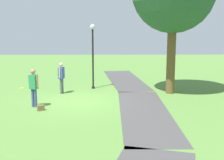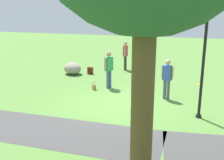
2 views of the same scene
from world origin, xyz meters
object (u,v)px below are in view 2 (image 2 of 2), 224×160
Objects in this scene: lawn_boulder at (73,68)px; backpack_by_boulder at (90,71)px; lamp_post at (204,53)px; frisbee_on_grass at (199,85)px; passerby_on_path at (167,76)px; handbag_on_grass at (94,87)px; woman_with_handbag at (109,67)px; man_near_boulder at (125,53)px.

lawn_boulder reaches higher than backpack_by_boulder.
lamp_post is 15.65× the size of frisbee_on_grass.
lawn_boulder is at bearing -26.97° from passerby_on_path.
backpack_by_boulder reaches higher than handbag_on_grass.
lawn_boulder is at bearing -35.74° from woman_with_handbag.
backpack_by_boulder is (4.62, -3.15, -0.80)m from passerby_on_path.
woman_with_handbag is 7.34× the size of frisbee_on_grass.
woman_with_handbag is (-2.79, 2.01, 0.69)m from lawn_boulder.
woman_with_handbag is (4.10, -2.50, -1.28)m from lamp_post.
woman_with_handbag reaches higher than handbag_on_grass.
backpack_by_boulder is (-0.96, -0.31, -0.15)m from lawn_boulder.
lamp_post is at bearing 89.07° from frisbee_on_grass.
man_near_boulder is (4.24, -6.37, -1.28)m from lamp_post.
frisbee_on_grass is (-6.97, 0.24, -0.33)m from lawn_boulder.
passerby_on_path is 3.10m from frisbee_on_grass.
woman_with_handbag is at bearing -16.59° from passerby_on_path.
passerby_on_path is (1.31, -1.67, -1.32)m from lamp_post.
lawn_boulder is 0.84× the size of passerby_on_path.
frisbee_on_grass is at bearing -157.05° from woman_with_handbag.
lamp_post reaches higher than woman_with_handbag.
handbag_on_grass is (4.71, -2.08, -2.18)m from lamp_post.
man_near_boulder is 4.40m from handbag_on_grass.
passerby_on_path is at bearing 121.94° from man_near_boulder.
woman_with_handbag is 3.07m from backpack_by_boulder.
lamp_post reaches higher than frisbee_on_grass.
backpack_by_boulder reaches higher than frisbee_on_grass.
lawn_boulder is 5.96× the size of frisbee_on_grass.
woman_with_handbag is 4.65m from frisbee_on_grass.
handbag_on_grass is at bearing 24.62° from frisbee_on_grass.
handbag_on_grass is (0.47, 4.29, -0.89)m from man_near_boulder.
lamp_post is 4.86m from frisbee_on_grass.
handbag_on_grass is 1.56× the size of frisbee_on_grass.
lamp_post is 10.02× the size of handbag_on_grass.
backpack_by_boulder is at bearing -65.90° from handbag_on_grass.
lawn_boulder is (6.90, -4.52, -1.97)m from lamp_post.
handbag_on_grass is at bearing 83.70° from man_near_boulder.
backpack_by_boulder is at bearing -34.25° from passerby_on_path.
lawn_boulder is at bearing 34.85° from man_near_boulder.
frisbee_on_grass is (-6.00, 0.55, -0.18)m from backpack_by_boulder.
man_near_boulder reaches higher than frisbee_on_grass.
lawn_boulder reaches higher than frisbee_on_grass.
woman_with_handbag is 1.16m from handbag_on_grass.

